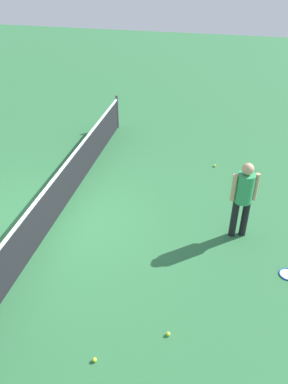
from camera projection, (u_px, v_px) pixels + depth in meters
ground_plane at (56, 220)px, 8.41m from camera, size 40.00×40.00×0.00m
court_net at (53, 201)px, 8.13m from camera, size 10.09×0.09×1.07m
player_near_side at (244, 195)px, 7.43m from camera, size 0.42×0.52×1.70m
tennis_ball_by_net at (94, 360)px, 5.59m from camera, size 0.07×0.07×0.07m
tennis_ball_midcourt at (168, 334)px, 5.96m from camera, size 0.07×0.07×0.07m
tennis_ball_baseline at (215, 166)px, 10.32m from camera, size 0.07×0.07×0.07m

